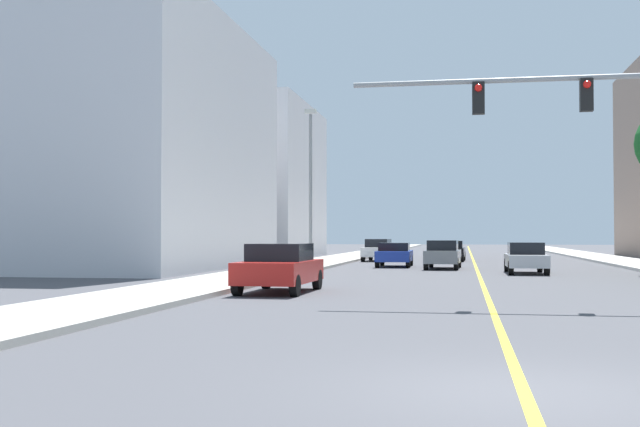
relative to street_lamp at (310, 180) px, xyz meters
The scene contains 13 objects.
ground 15.69m from the street_lamp, 57.13° to the left, with size 192.00×192.00×0.00m, color #47474C.
sidewalk_left 13.44m from the street_lamp, 95.60° to the left, with size 3.47×168.00×0.15m, color #B2ADA3.
sidewalk_right 22.07m from the street_lamp, 35.73° to the left, with size 3.47×168.00×0.15m, color beige.
lane_marking_center 15.69m from the street_lamp, 57.13° to the left, with size 0.16×144.00×0.01m, color yellow.
building_left_near 11.63m from the street_lamp, behind, with size 13.38×20.27×13.26m, color silver.
building_left_far 26.53m from the street_lamp, 118.03° to the left, with size 15.72×15.93×12.18m, color silver.
street_lamp is the anchor object (origin of this frame).
car_red 15.35m from the street_lamp, 82.71° to the right, with size 2.03×4.31×1.51m.
car_black 17.45m from the street_lamp, 67.22° to the left, with size 2.07×4.26×1.38m.
car_silver 11.04m from the street_lamp, ahead, with size 1.78×4.21×1.43m.
car_gray 8.14m from the street_lamp, 27.06° to the left, with size 1.87×4.54×1.49m.
car_blue 7.68m from the street_lamp, 56.22° to the left, with size 1.93×4.25×1.33m.
car_white 15.45m from the street_lamp, 83.13° to the left, with size 1.88×4.46×1.49m.
Camera 1 is at (-0.67, -9.31, 1.78)m, focal length 44.54 mm.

